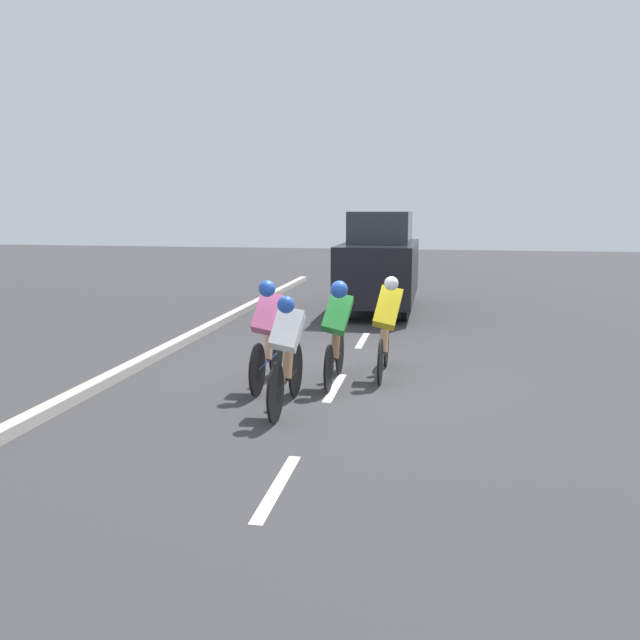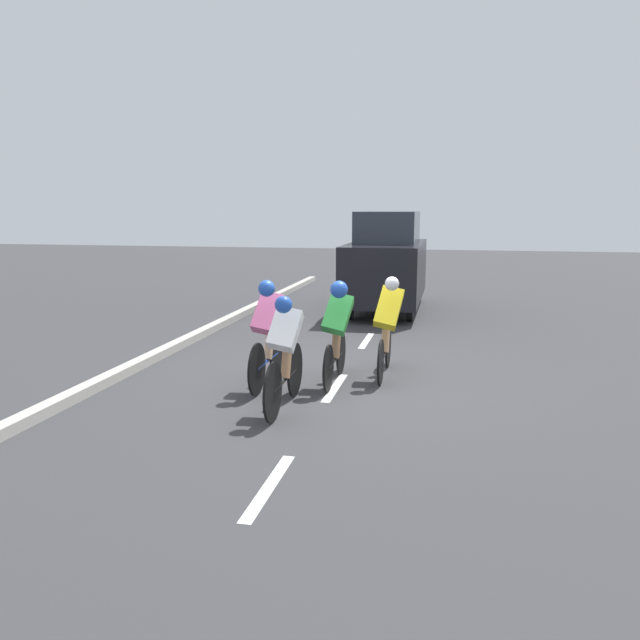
{
  "view_description": "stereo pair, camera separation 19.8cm",
  "coord_description": "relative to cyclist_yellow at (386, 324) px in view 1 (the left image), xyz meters",
  "views": [
    {
      "loc": [
        -1.35,
        8.58,
        2.46
      ],
      "look_at": [
        0.21,
        0.31,
        0.95
      ],
      "focal_mm": 35.0,
      "sensor_mm": 36.0,
      "label": 1
    },
    {
      "loc": [
        -1.54,
        8.54,
        2.46
      ],
      "look_at": [
        0.21,
        0.31,
        0.95
      ],
      "focal_mm": 35.0,
      "sensor_mm": 36.0,
      "label": 2
    }
  ],
  "objects": [
    {
      "name": "cyclist_yellow",
      "position": [
        0.0,
        0.0,
        0.0
      ],
      "size": [
        0.43,
        1.67,
        1.52
      ],
      "color": "black",
      "rests_on": "ground"
    },
    {
      "name": "cyclist_green",
      "position": [
        0.65,
        0.53,
        0.02
      ],
      "size": [
        0.43,
        1.62,
        1.5
      ],
      "color": "black",
      "rests_on": "ground"
    },
    {
      "name": "lane_stripe_far",
      "position": [
        0.64,
        -2.47,
        -0.79
      ],
      "size": [
        0.12,
        1.4,
        0.01
      ],
      "primitive_type": "cube",
      "color": "white",
      "rests_on": "ground"
    },
    {
      "name": "lane_stripe_near",
      "position": [
        0.64,
        3.93,
        -0.79
      ],
      "size": [
        0.12,
        1.4,
        0.01
      ],
      "primitive_type": "cube",
      "color": "white",
      "rests_on": "ground"
    },
    {
      "name": "cyclist_pink",
      "position": [
        1.56,
        0.88,
        0.0
      ],
      "size": [
        0.42,
        1.69,
        1.53
      ],
      "color": "black",
      "rests_on": "ground"
    },
    {
      "name": "cyclist_white",
      "position": [
        1.06,
        1.81,
        -0.04
      ],
      "size": [
        0.4,
        1.76,
        1.46
      ],
      "color": "black",
      "rests_on": "ground"
    },
    {
      "name": "lane_stripe_mid",
      "position": [
        0.64,
        0.73,
        -0.79
      ],
      "size": [
        0.12,
        1.4,
        0.01
      ],
      "primitive_type": "cube",
      "color": "white",
      "rests_on": "ground"
    },
    {
      "name": "ground_plane",
      "position": [
        0.64,
        0.42,
        -0.79
      ],
      "size": [
        60.0,
        60.0,
        0.0
      ],
      "primitive_type": "plane",
      "color": "#38383A"
    },
    {
      "name": "curb",
      "position": [
        3.84,
        0.73,
        -0.72
      ],
      "size": [
        0.2,
        25.53,
        0.14
      ],
      "primitive_type": "cube",
      "color": "#B7B2A8",
      "rests_on": "ground"
    },
    {
      "name": "support_car",
      "position": [
        0.66,
        -6.08,
        0.38
      ],
      "size": [
        1.7,
        4.19,
        2.39
      ],
      "color": "black",
      "rests_on": "ground"
    }
  ]
}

